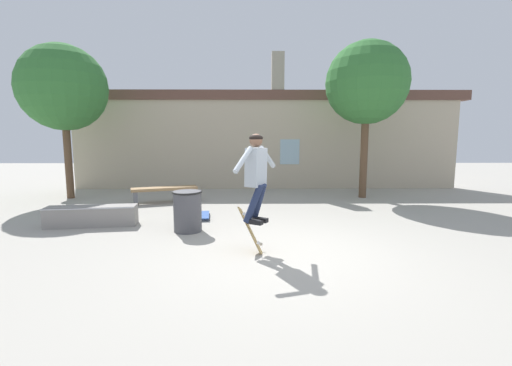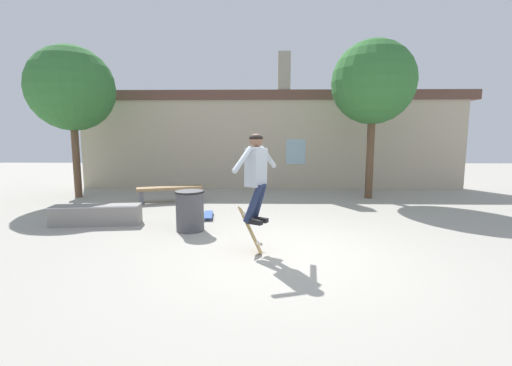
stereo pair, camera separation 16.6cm
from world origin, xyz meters
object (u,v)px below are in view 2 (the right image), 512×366
object	(u,v)px
tree_right	(373,83)
tree_left	(71,89)
trash_bin	(190,210)
park_bench	(170,191)
skateboard_flipping	(250,230)
skate_ledge	(97,215)
skateboard_resting	(208,215)
skater	(256,171)

from	to	relation	value
tree_right	tree_left	xyz separation A→B (m)	(-9.12, -0.02, -0.15)
tree_right	tree_left	distance (m)	9.12
trash_bin	tree_left	bearing A→B (deg)	138.60
park_bench	skateboard_flipping	distance (m)	4.96
skate_ledge	trash_bin	xyz separation A→B (m)	(2.12, -0.44, 0.21)
tree_right	trash_bin	world-z (taller)	tree_right
tree_left	skateboard_resting	distance (m)	6.22
tree_right	tree_left	world-z (taller)	tree_right
skateboard_flipping	skateboard_resting	size ratio (longest dim) A/B	0.93
tree_right	skater	world-z (taller)	tree_right
skater	skateboard_resting	size ratio (longest dim) A/B	1.76
tree_left	park_bench	distance (m)	4.40
skate_ledge	trash_bin	distance (m)	2.18
park_bench	trash_bin	world-z (taller)	trash_bin
skateboard_resting	tree_left	bearing A→B (deg)	-127.42
skate_ledge	skateboard_flipping	size ratio (longest dim) A/B	2.44
skater	skateboard_flipping	size ratio (longest dim) A/B	1.88
skate_ledge	skateboard_flipping	bearing A→B (deg)	-33.27
park_bench	trash_bin	xyz separation A→B (m)	(1.24, -3.08, 0.09)
tree_right	skateboard_flipping	world-z (taller)	tree_right
park_bench	skate_ledge	distance (m)	2.79
skateboard_flipping	trash_bin	bearing A→B (deg)	-177.47
tree_left	skateboard_resting	world-z (taller)	tree_left
park_bench	skateboard_resting	world-z (taller)	park_bench
trash_bin	skater	bearing A→B (deg)	-43.03
tree_left	skateboard_flipping	size ratio (longest dim) A/B	6.03
skate_ledge	skateboard_resting	xyz separation A→B (m)	(2.30, 0.71, -0.15)
trash_bin	skateboard_resting	xyz separation A→B (m)	(0.18, 1.15, -0.36)
park_bench	tree_right	bearing A→B (deg)	-12.00
tree_left	skater	world-z (taller)	tree_left
skate_ledge	skateboard_flipping	distance (m)	3.77
tree_right	skateboard_resting	distance (m)	6.33
skater	skate_ledge	bearing A→B (deg)	-175.06
trash_bin	skater	xyz separation A→B (m)	(1.36, -1.27, 0.92)
park_bench	skater	bearing A→B (deg)	-78.64
skateboard_flipping	skate_ledge	bearing A→B (deg)	-159.65
skateboard_flipping	skateboard_resting	distance (m)	2.60
skater	skateboard_resting	world-z (taller)	skater
skate_ledge	skateboard_resting	bearing A→B (deg)	9.72
skater	skateboard_resting	distance (m)	2.97
tree_left	tree_right	bearing A→B (deg)	0.13
tree_left	skateboard_flipping	world-z (taller)	tree_left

